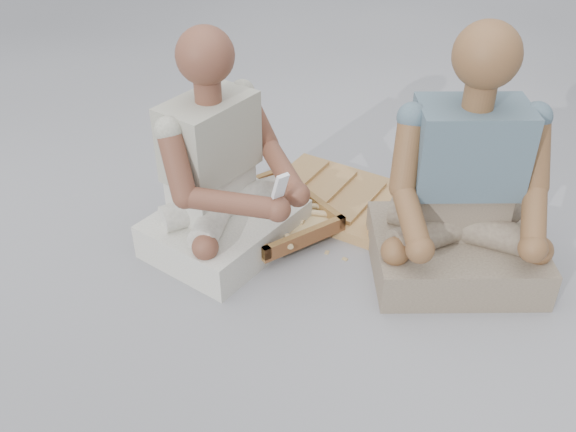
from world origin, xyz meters
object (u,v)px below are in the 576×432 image
Objects in this scene: tool_tray at (273,213)px; companion at (463,199)px; carved_panel at (347,202)px; craftsman at (221,179)px.

companion is (0.66, 0.20, 0.23)m from tool_tray.
tool_tray is (-0.15, -0.30, 0.04)m from carved_panel.
tool_tray is 0.65× the size of craftsman.
craftsman is (-0.23, -0.49, 0.26)m from carved_panel.
carved_panel is at bearing -49.81° from companion.
tool_tray is 0.30m from craftsman.
companion is at bearing 116.33° from craftsman.
craftsman reaches higher than carved_panel.
craftsman is (-0.08, -0.19, 0.22)m from tool_tray.
craftsman is at bearing -114.82° from carved_panel.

